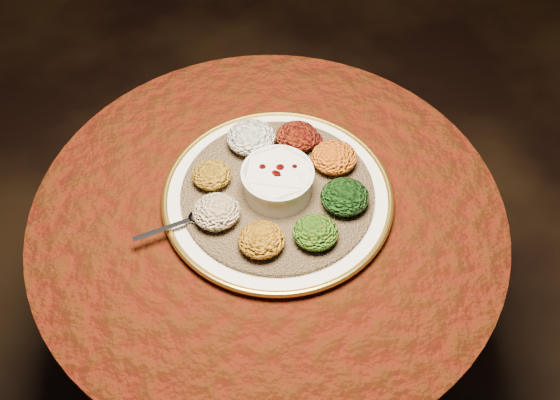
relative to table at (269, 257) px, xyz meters
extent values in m
plane|color=black|center=(0.00, 0.00, -0.55)|extent=(4.00, 4.00, 0.00)
cylinder|color=black|center=(0.00, 0.00, -0.53)|extent=(0.44, 0.44, 0.04)
cylinder|color=black|center=(0.00, 0.00, -0.21)|extent=(0.12, 0.12, 0.68)
cylinder|color=black|center=(0.00, 0.00, 0.15)|extent=(0.80, 0.80, 0.04)
cylinder|color=#390C04|center=(0.00, 0.00, 0.00)|extent=(0.93, 0.93, 0.34)
cylinder|color=#390C04|center=(0.00, 0.00, 0.17)|extent=(0.96, 0.96, 0.01)
cylinder|color=white|center=(0.02, 0.02, 0.19)|extent=(0.54, 0.54, 0.02)
torus|color=gold|center=(0.02, 0.02, 0.20)|extent=(0.47, 0.47, 0.01)
cylinder|color=olive|center=(0.02, 0.02, 0.20)|extent=(0.44, 0.44, 0.01)
cylinder|color=silver|center=(0.02, 0.02, 0.24)|extent=(0.13, 0.13, 0.06)
cylinder|color=silver|center=(0.02, 0.02, 0.26)|extent=(0.14, 0.14, 0.01)
cylinder|color=#680605|center=(0.02, 0.02, 0.26)|extent=(0.11, 0.11, 0.01)
ellipsoid|color=silver|center=(-0.13, -0.02, 0.21)|extent=(0.05, 0.03, 0.01)
cube|color=silver|center=(-0.20, -0.04, 0.21)|extent=(0.12, 0.05, 0.00)
ellipsoid|color=white|center=(-0.02, 0.15, 0.23)|extent=(0.10, 0.10, 0.05)
ellipsoid|color=black|center=(0.08, 0.15, 0.23)|extent=(0.09, 0.09, 0.04)
ellipsoid|color=#B16E0E|center=(0.15, 0.08, 0.23)|extent=(0.09, 0.09, 0.05)
ellipsoid|color=black|center=(0.15, -0.02, 0.23)|extent=(0.10, 0.09, 0.05)
ellipsoid|color=#A3350A|center=(0.08, -0.10, 0.23)|extent=(0.09, 0.08, 0.04)
ellipsoid|color=#B77110|center=(-0.02, -0.10, 0.23)|extent=(0.09, 0.08, 0.04)
ellipsoid|color=maroon|center=(-0.10, -0.03, 0.23)|extent=(0.09, 0.09, 0.04)
ellipsoid|color=#A27313|center=(-0.11, 0.07, 0.23)|extent=(0.08, 0.08, 0.04)
camera|label=1|loc=(-0.07, -0.74, 1.19)|focal=40.00mm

